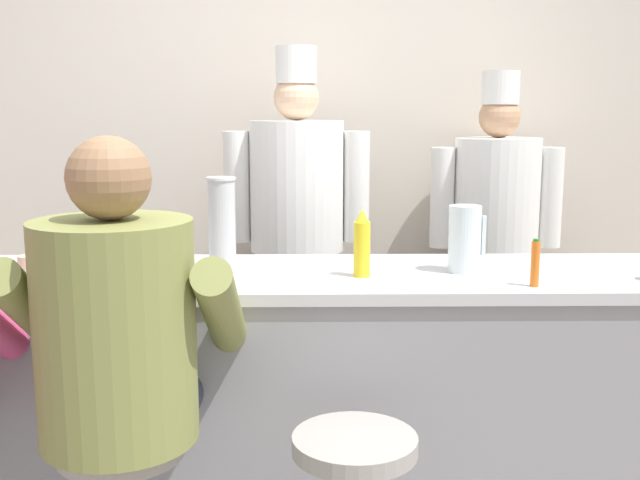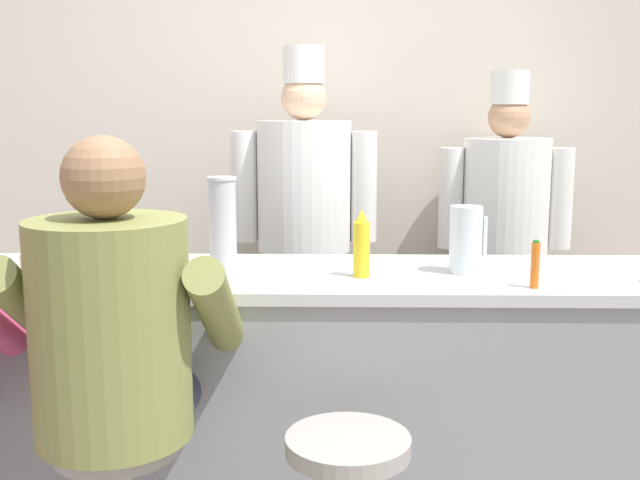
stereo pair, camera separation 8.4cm
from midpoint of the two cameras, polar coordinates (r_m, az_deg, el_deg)
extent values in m
cube|color=beige|center=(4.04, -0.41, 7.42)|extent=(10.00, 0.06, 2.70)
cube|color=gray|center=(2.80, -1.17, -12.46)|extent=(2.94, 0.64, 0.92)
cube|color=#BCBCC1|center=(2.65, -1.20, -2.85)|extent=(3.00, 0.66, 0.04)
cylinder|color=yellow|center=(2.56, 4.12, -0.74)|extent=(0.06, 0.06, 0.19)
cone|color=yellow|center=(2.54, 4.16, 1.87)|extent=(0.05, 0.05, 0.05)
cylinder|color=orange|center=(2.50, 17.00, -1.87)|extent=(0.03, 0.03, 0.15)
cylinder|color=#287F2D|center=(2.49, 17.09, -0.10)|extent=(0.02, 0.02, 0.01)
cylinder|color=silver|center=(2.66, 11.93, 0.02)|extent=(0.11, 0.11, 0.24)
cube|color=silver|center=(2.68, 13.35, 0.26)|extent=(0.01, 0.01, 0.14)
cylinder|color=beige|center=(2.66, -20.22, -1.98)|extent=(0.08, 0.08, 0.09)
torus|color=beige|center=(2.64, -19.19, -1.90)|extent=(0.07, 0.01, 0.07)
cylinder|color=#4C7AB2|center=(2.57, -16.61, -2.23)|extent=(0.08, 0.08, 0.09)
torus|color=#4C7AB2|center=(2.55, -15.50, -2.15)|extent=(0.06, 0.01, 0.06)
cylinder|color=#B7BABF|center=(2.65, -6.52, 1.08)|extent=(0.10, 0.10, 0.33)
cylinder|color=silver|center=(2.63, -6.59, 4.70)|extent=(0.10, 0.10, 0.01)
cylinder|color=gray|center=(2.25, -14.18, -14.78)|extent=(0.36, 0.36, 0.05)
cylinder|color=#33384C|center=(2.45, -15.38, -11.66)|extent=(0.16, 0.43, 0.16)
cylinder|color=#33384C|center=(2.40, -10.30, -11.93)|extent=(0.16, 0.43, 0.16)
cylinder|color=olive|center=(2.14, -14.56, -6.63)|extent=(0.43, 0.43, 0.61)
cylinder|color=olive|center=(2.33, -20.29, -4.80)|extent=(0.11, 0.47, 0.37)
cylinder|color=olive|center=(2.19, -6.79, -5.15)|extent=(0.11, 0.47, 0.37)
sphere|color=#8C6647|center=(2.06, -15.06, 4.63)|extent=(0.22, 0.22, 0.22)
cylinder|color=gray|center=(2.18, 3.29, -15.33)|extent=(0.36, 0.36, 0.05)
cube|color=#232328|center=(3.80, -0.55, -6.98)|extent=(0.35, 0.19, 0.84)
cube|color=white|center=(3.70, -0.58, -4.72)|extent=(0.32, 0.02, 0.50)
cylinder|color=white|center=(3.66, -0.57, 4.14)|extent=(0.46, 0.46, 0.63)
sphere|color=#DBB28E|center=(3.64, -0.58, 10.80)|extent=(0.22, 0.22, 0.22)
cylinder|color=white|center=(3.65, -0.59, 13.19)|extent=(0.20, 0.20, 0.17)
cylinder|color=white|center=(3.68, -5.13, 4.08)|extent=(0.13, 0.13, 0.54)
cylinder|color=white|center=(3.66, 4.01, 4.07)|extent=(0.13, 0.13, 0.54)
cube|color=#232328|center=(4.02, 14.13, -6.72)|extent=(0.33, 0.18, 0.79)
cube|color=white|center=(3.93, 14.39, -4.70)|extent=(0.30, 0.02, 0.48)
cylinder|color=white|center=(3.88, 14.56, 3.14)|extent=(0.43, 0.43, 0.59)
sphere|color=tan|center=(3.86, 14.81, 9.04)|extent=(0.20, 0.20, 0.20)
cylinder|color=white|center=(3.86, 14.91, 11.16)|extent=(0.18, 0.18, 0.16)
cylinder|color=white|center=(3.83, 10.55, 3.16)|extent=(0.12, 0.12, 0.50)
cylinder|color=white|center=(3.96, 18.43, 3.03)|extent=(0.12, 0.12, 0.50)
camera|label=1|loc=(0.04, -89.07, 0.16)|focal=42.00mm
camera|label=2|loc=(0.04, 90.93, -0.16)|focal=42.00mm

